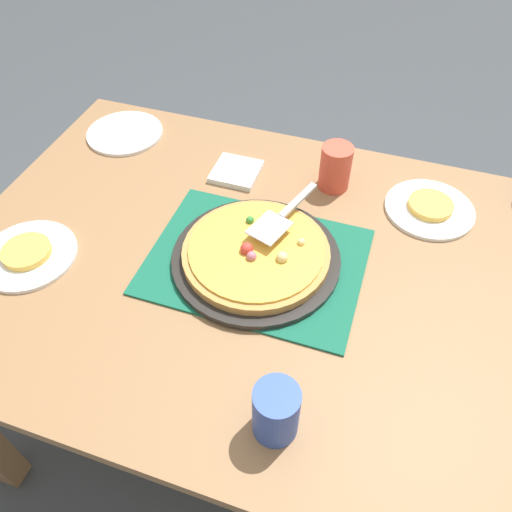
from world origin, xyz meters
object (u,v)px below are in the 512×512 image
plate_far_right (28,255)px  cup_near (276,412)px  served_slice_left (431,205)px  pizza_server (282,216)px  pizza_pan (256,258)px  plate_near_left (429,209)px  plate_side (125,133)px  napkin_stack (236,172)px  served_slice_right (26,251)px  cup_corner (335,167)px  pizza (256,252)px

plate_far_right → cup_near: size_ratio=1.83×
served_slice_left → pizza_server: bearing=32.4°
cup_near → pizza_pan: bearing=-66.6°
plate_near_left → cup_near: (0.20, 0.65, 0.06)m
plate_side → cup_near: 0.98m
plate_near_left → served_slice_left: bearing=0.0°
plate_near_left → pizza_pan: bearing=40.1°
plate_side → napkin_stack: size_ratio=1.83×
plate_far_right → cup_near: cup_near is taller
pizza_pan → plate_near_left: pizza_pan is taller
pizza_pan → pizza_server: bearing=-108.4°
pizza_pan → cup_near: cup_near is taller
cup_near → pizza_server: bearing=-74.7°
pizza_server → plate_side: bearing=-25.0°
plate_side → served_slice_right: served_slice_right is taller
napkin_stack → plate_near_left: bearing=-178.0°
plate_near_left → cup_near: cup_near is taller
pizza_server → napkin_stack: size_ratio=1.93×
plate_far_right → napkin_stack: 0.56m
cup_corner → plate_near_left: bearing=175.9°
pizza_server → napkin_stack: pizza_server is taller
pizza → served_slice_right: bearing=16.8°
plate_near_left → napkin_stack: (0.51, 0.02, 0.00)m
plate_near_left → served_slice_right: (0.86, 0.45, 0.01)m
pizza_pan → napkin_stack: pizza_pan is taller
pizza_pan → plate_far_right: 0.52m
plate_side → pizza_server: (-0.55, 0.26, 0.06)m
pizza → served_slice_right: 0.52m
pizza_pan → pizza_server: pizza_server is taller
plate_near_left → served_slice_left: (0.00, 0.00, 0.01)m
cup_near → napkin_stack: 0.71m
pizza → napkin_stack: size_ratio=2.75×
pizza_server → napkin_stack: bearing=-46.2°
pizza → pizza_server: 0.10m
pizza_pan → plate_side: bearing=-33.8°
plate_side → pizza_server: 0.61m
pizza_server → served_slice_right: bearing=24.6°
plate_near_left → plate_far_right: 0.97m
pizza → pizza_pan: bearing=41.5°
cup_near → pizza: bearing=-66.7°
plate_far_right → napkin_stack: bearing=-128.9°
pizza_server → plate_near_left: bearing=-147.6°
served_slice_left → cup_corner: bearing=-4.1°
plate_near_left → served_slice_left: 0.01m
plate_side → served_slice_right: size_ratio=2.00×
served_slice_right → pizza_server: 0.59m
cup_near → napkin_stack: cup_near is taller
pizza_pan → served_slice_right: size_ratio=3.45×
pizza → served_slice_left: bearing=-139.9°
cup_near → served_slice_right: bearing=-17.4°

